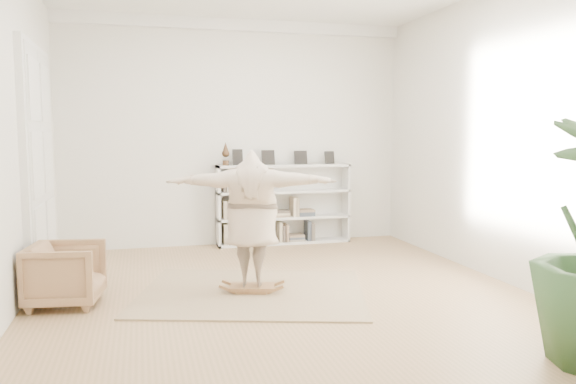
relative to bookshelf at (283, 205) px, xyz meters
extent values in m
plane|color=#9C7D50|center=(-0.74, -2.82, -0.64)|extent=(6.00, 6.00, 0.00)
plane|color=silver|center=(-0.74, 0.18, 1.16)|extent=(5.50, 0.00, 5.50)
plane|color=silver|center=(-0.74, -5.82, 1.16)|extent=(5.50, 0.00, 5.50)
plane|color=silver|center=(-3.49, -2.82, 1.16)|extent=(0.00, 6.00, 6.00)
plane|color=silver|center=(2.01, -2.82, 1.16)|extent=(0.00, 6.00, 6.00)
cube|color=white|center=(-0.74, 0.12, 2.87)|extent=(5.50, 0.12, 0.18)
cube|color=white|center=(-3.45, -1.52, 0.76)|extent=(0.08, 1.78, 2.92)
cube|color=silver|center=(-3.43, -1.92, 0.76)|extent=(0.06, 0.78, 2.80)
cube|color=silver|center=(-3.43, -1.12, 0.76)|extent=(0.06, 0.78, 2.80)
cube|color=silver|center=(-1.07, -0.01, 0.01)|extent=(0.04, 0.35, 1.30)
cube|color=silver|center=(1.09, -0.01, 0.01)|extent=(0.04, 0.35, 1.30)
cube|color=silver|center=(0.01, 0.14, 0.01)|extent=(2.20, 0.04, 1.30)
cube|color=silver|center=(0.01, -0.01, -0.62)|extent=(2.20, 0.35, 0.04)
cube|color=silver|center=(0.01, -0.01, -0.21)|extent=(2.20, 0.35, 0.04)
cube|color=silver|center=(0.01, -0.01, 0.22)|extent=(2.20, 0.35, 0.04)
cube|color=silver|center=(0.01, -0.01, 0.64)|extent=(2.20, 0.35, 0.04)
cube|color=black|center=(-0.74, 0.04, 0.78)|extent=(0.18, 0.07, 0.24)
cube|color=black|center=(-0.24, 0.04, 0.78)|extent=(0.18, 0.07, 0.24)
cube|color=black|center=(0.31, 0.04, 0.78)|extent=(0.18, 0.07, 0.24)
cube|color=black|center=(0.81, 0.04, 0.78)|extent=(0.18, 0.07, 0.24)
imported|color=tan|center=(-3.04, -2.67, -0.30)|extent=(0.82, 0.81, 0.67)
cube|color=tan|center=(-1.06, -2.73, -0.63)|extent=(2.97, 2.63, 0.02)
cube|color=#925D3A|center=(-1.06, -2.73, -0.56)|extent=(0.56, 0.43, 0.03)
cube|color=#925D3A|center=(-1.06, -2.73, -0.60)|extent=(0.34, 0.14, 0.04)
cube|color=#925D3A|center=(-1.06, -2.73, -0.60)|extent=(0.34, 0.14, 0.04)
cube|color=#925D3A|center=(-1.06, -2.73, -0.56)|extent=(0.20, 0.10, 0.10)
cube|color=#925D3A|center=(-1.06, -2.73, -0.56)|extent=(0.20, 0.10, 0.10)
imported|color=#C6AE94|center=(-1.06, -2.73, 0.26)|extent=(1.96, 1.03, 1.54)
camera|label=1|loc=(-2.25, -8.85, 1.17)|focal=35.00mm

